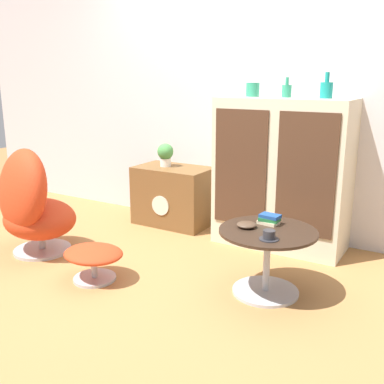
# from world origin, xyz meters

# --- Properties ---
(ground_plane) EXTENTS (12.00, 12.00, 0.00)m
(ground_plane) POSITION_xyz_m (0.00, 0.00, 0.00)
(ground_plane) COLOR #A87542
(wall_back) EXTENTS (6.40, 0.06, 2.60)m
(wall_back) POSITION_xyz_m (0.00, 1.33, 1.30)
(wall_back) COLOR silver
(wall_back) RESTS_ON ground_plane
(sideboard) EXTENTS (1.07, 0.48, 1.23)m
(sideboard) POSITION_xyz_m (0.60, 1.06, 0.62)
(sideboard) COLOR beige
(sideboard) RESTS_ON ground_plane
(tv_console) EXTENTS (0.71, 0.45, 0.56)m
(tv_console) POSITION_xyz_m (-0.48, 1.08, 0.28)
(tv_console) COLOR brown
(tv_console) RESTS_ON ground_plane
(egg_chair) EXTENTS (0.80, 0.76, 0.88)m
(egg_chair) POSITION_xyz_m (-1.03, -0.13, 0.40)
(egg_chair) COLOR #B7B7BC
(egg_chair) RESTS_ON ground_plane
(ottoman) EXTENTS (0.44, 0.37, 0.24)m
(ottoman) POSITION_xyz_m (-0.28, -0.25, 0.17)
(ottoman) COLOR #B7B7BC
(ottoman) RESTS_ON ground_plane
(coffee_table) EXTENTS (0.63, 0.63, 0.44)m
(coffee_table) POSITION_xyz_m (0.83, 0.18, 0.28)
(coffee_table) COLOR #B7B7BC
(coffee_table) RESTS_ON ground_plane
(vase_leftmost) EXTENTS (0.11, 0.11, 0.11)m
(vase_leftmost) POSITION_xyz_m (0.31, 1.07, 1.29)
(vase_leftmost) COLOR #2D8E6B
(vase_leftmost) RESTS_ON sideboard
(vase_inner_left) EXTENTS (0.08, 0.08, 0.16)m
(vase_inner_left) POSITION_xyz_m (0.60, 1.07, 1.28)
(vase_inner_left) COLOR #2D8E6B
(vase_inner_left) RESTS_ON sideboard
(vase_inner_right) EXTENTS (0.09, 0.09, 0.19)m
(vase_inner_right) POSITION_xyz_m (0.91, 1.07, 1.30)
(vase_inner_right) COLOR teal
(vase_inner_right) RESTS_ON sideboard
(potted_plant) EXTENTS (0.15, 0.15, 0.22)m
(potted_plant) POSITION_xyz_m (-0.57, 1.08, 0.68)
(potted_plant) COLOR silver
(potted_plant) RESTS_ON tv_console
(teacup) EXTENTS (0.12, 0.12, 0.06)m
(teacup) POSITION_xyz_m (0.90, 0.02, 0.46)
(teacup) COLOR #2D2D33
(teacup) RESTS_ON coffee_table
(book_stack) EXTENTS (0.15, 0.11, 0.07)m
(book_stack) POSITION_xyz_m (0.79, 0.30, 0.47)
(book_stack) COLOR beige
(book_stack) RESTS_ON coffee_table
(bowl) EXTENTS (0.13, 0.13, 0.04)m
(bowl) POSITION_xyz_m (0.69, 0.16, 0.46)
(bowl) COLOR #4C3828
(bowl) RESTS_ON coffee_table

